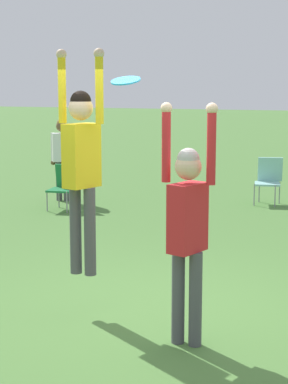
# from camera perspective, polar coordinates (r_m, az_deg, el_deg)

# --- Properties ---
(ground_plane) EXTENTS (120.00, 120.00, 0.00)m
(ground_plane) POSITION_cam_1_polar(r_m,az_deg,el_deg) (6.81, 0.76, -10.68)
(ground_plane) COLOR #4C7A38
(person_jumping) EXTENTS (0.52, 0.41, 2.28)m
(person_jumping) POSITION_cam_1_polar(r_m,az_deg,el_deg) (6.47, -5.57, 3.22)
(person_jumping) COLOR #4C4C51
(person_jumping) RESTS_ON ground_plane
(person_defending) EXTENTS (0.52, 0.41, 2.20)m
(person_defending) POSITION_cam_1_polar(r_m,az_deg,el_deg) (5.71, 3.90, -2.39)
(person_defending) COLOR #4C4C51
(person_defending) RESTS_ON ground_plane
(frisbee) EXTENTS (0.28, 0.27, 0.09)m
(frisbee) POSITION_cam_1_polar(r_m,az_deg,el_deg) (5.94, -1.64, 9.87)
(frisbee) COLOR #2D9EDB
(camping_chair_0) EXTENTS (0.60, 0.65, 0.93)m
(camping_chair_0) POSITION_cam_1_polar(r_m,az_deg,el_deg) (13.12, 11.02, 1.28)
(camping_chair_0) COLOR gray
(camping_chair_0) RESTS_ON ground_plane
(camping_chair_4) EXTENTS (0.60, 0.64, 0.86)m
(camping_chair_4) POSITION_cam_1_polar(r_m,az_deg,el_deg) (12.39, -7.01, 0.71)
(camping_chair_4) COLOR gray
(camping_chair_4) RESTS_ON ground_plane
(person_spectator_near) EXTENTS (0.54, 0.39, 1.70)m
(person_spectator_near) POSITION_cam_1_polar(r_m,az_deg,el_deg) (13.27, -7.30, 3.55)
(person_spectator_near) COLOR #4C4C51
(person_spectator_near) RESTS_ON ground_plane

